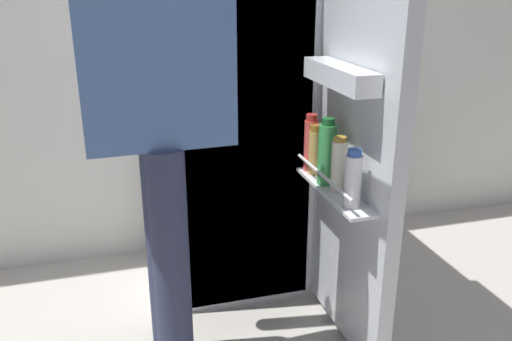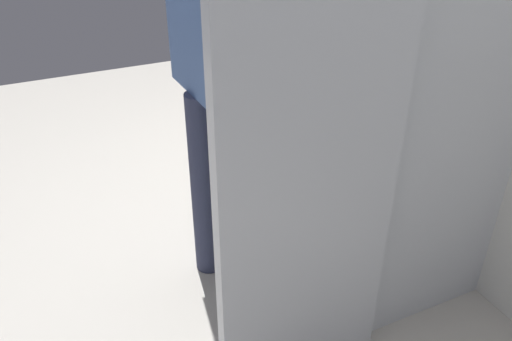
% 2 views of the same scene
% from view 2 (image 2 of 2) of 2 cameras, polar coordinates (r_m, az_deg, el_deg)
% --- Properties ---
extents(ground_plane, '(6.36, 6.36, 0.00)m').
position_cam_2_polar(ground_plane, '(2.28, 1.61, -14.40)').
color(ground_plane, '#B7B2A8').
extents(refrigerator, '(0.67, 1.20, 1.62)m').
position_cam_2_polar(refrigerator, '(2.03, 15.12, 6.29)').
color(refrigerator, silver).
rests_on(refrigerator, ground_plane).
extents(person, '(0.57, 0.75, 1.72)m').
position_cam_2_polar(person, '(1.96, -4.31, 13.63)').
color(person, '#2D334C').
rests_on(person, ground_plane).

